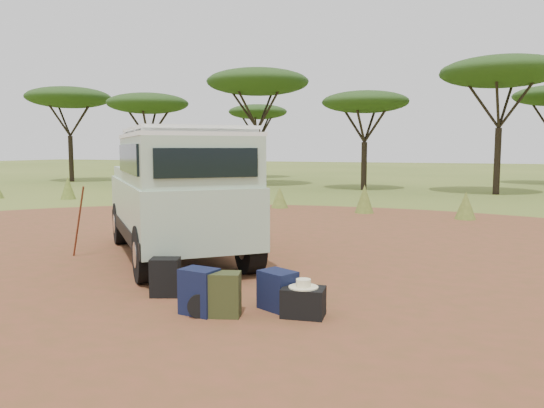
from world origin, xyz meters
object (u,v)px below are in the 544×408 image
at_px(walking_staff, 79,222).
at_px(backpack_black, 165,277).
at_px(hard_case, 303,302).
at_px(safari_vehicle, 178,197).
at_px(backpack_navy, 199,292).
at_px(duffel_navy, 278,290).
at_px(backpack_olive, 224,295).

height_order(walking_staff, backpack_black, walking_staff).
xyz_separation_m(walking_staff, hard_case, (4.97, -1.77, -0.49)).
distance_m(safari_vehicle, backpack_navy, 3.56).
relative_size(walking_staff, duffel_navy, 2.85).
height_order(backpack_black, duffel_navy, backpack_black).
bearing_deg(backpack_black, backpack_olive, -44.57).
distance_m(backpack_black, hard_case, 2.05).
xyz_separation_m(safari_vehicle, backpack_black, (1.18, -2.27, -0.88)).
bearing_deg(backpack_navy, safari_vehicle, 133.26).
bearing_deg(duffel_navy, walking_staff, -173.73).
height_order(safari_vehicle, duffel_navy, safari_vehicle).
relative_size(walking_staff, backpack_olive, 2.61).
distance_m(walking_staff, backpack_navy, 4.34).
height_order(duffel_navy, hard_case, duffel_navy).
xyz_separation_m(safari_vehicle, backpack_navy, (2.01, -2.80, -0.86)).
bearing_deg(duffel_navy, hard_case, 3.84).
height_order(backpack_olive, duffel_navy, backpack_olive).
bearing_deg(walking_staff, backpack_navy, -99.40).
bearing_deg(backpack_olive, hard_case, 3.26).
bearing_deg(backpack_navy, backpack_black, 155.13).
xyz_separation_m(safari_vehicle, walking_staff, (-1.74, -0.66, -0.47)).
bearing_deg(hard_case, walking_staff, 152.66).
xyz_separation_m(walking_staff, duffel_navy, (4.57, -1.61, -0.43)).
xyz_separation_m(backpack_black, backpack_navy, (0.83, -0.53, 0.02)).
height_order(backpack_navy, backpack_olive, backpack_navy).
bearing_deg(backpack_black, duffel_navy, -21.17).
bearing_deg(walking_staff, hard_case, -89.25).
bearing_deg(safari_vehicle, duffel_navy, 8.31).
relative_size(backpack_navy, hard_case, 1.12).
bearing_deg(backpack_black, walking_staff, 129.71).
relative_size(backpack_black, backpack_olive, 0.98).
height_order(walking_staff, backpack_navy, walking_staff).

